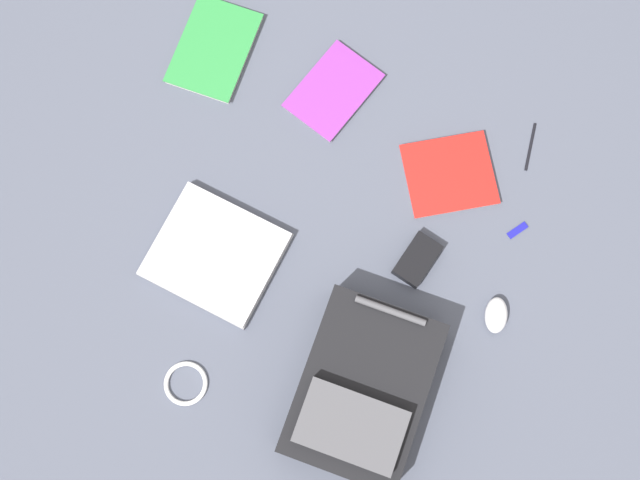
# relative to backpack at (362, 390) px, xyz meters

# --- Properties ---
(ground_plane) EXTENTS (3.72, 3.72, 0.00)m
(ground_plane) POSITION_rel_backpack_xyz_m (-0.25, 0.31, -0.07)
(ground_plane) COLOR #4C5160
(backpack) EXTENTS (0.32, 0.43, 0.16)m
(backpack) POSITION_rel_backpack_xyz_m (0.00, 0.00, 0.00)
(backpack) COLOR black
(backpack) RESTS_ON ground_plane
(laptop) EXTENTS (0.32, 0.29, 0.03)m
(laptop) POSITION_rel_backpack_xyz_m (-0.48, 0.16, -0.05)
(laptop) COLOR #929296
(laptop) RESTS_ON ground_plane
(book_comic) EXTENTS (0.22, 0.27, 0.02)m
(book_comic) POSITION_rel_backpack_xyz_m (-0.38, 0.69, -0.06)
(book_comic) COLOR silver
(book_comic) RESTS_ON ground_plane
(book_blue) EXTENTS (0.30, 0.30, 0.02)m
(book_blue) POSITION_rel_backpack_xyz_m (-0.01, 0.60, -0.06)
(book_blue) COLOR silver
(book_blue) RESTS_ON ground_plane
(book_red) EXTENTS (0.21, 0.29, 0.02)m
(book_red) POSITION_rel_backpack_xyz_m (-0.73, 0.67, -0.06)
(book_red) COLOR silver
(book_red) RESTS_ON ground_plane
(computer_mouse) EXTENTS (0.08, 0.10, 0.04)m
(computer_mouse) POSITION_rel_backpack_xyz_m (0.24, 0.31, -0.05)
(computer_mouse) COLOR silver
(computer_mouse) RESTS_ON ground_plane
(cable_coil) EXTENTS (0.11, 0.11, 0.01)m
(cable_coil) POSITION_rel_backpack_xyz_m (-0.40, -0.16, -0.06)
(cable_coil) COLOR silver
(cable_coil) RESTS_ON ground_plane
(power_brick) EXTENTS (0.10, 0.14, 0.04)m
(power_brick) POSITION_rel_backpack_xyz_m (-0.00, 0.36, -0.05)
(power_brick) COLOR black
(power_brick) RESTS_ON ground_plane
(pen_black) EXTENTS (0.03, 0.13, 0.01)m
(pen_black) POSITION_rel_backpack_xyz_m (0.16, 0.77, -0.06)
(pen_black) COLOR black
(pen_black) RESTS_ON ground_plane
(usb_stick) EXTENTS (0.05, 0.06, 0.01)m
(usb_stick) POSITION_rel_backpack_xyz_m (0.21, 0.54, -0.06)
(usb_stick) COLOR #191999
(usb_stick) RESTS_ON ground_plane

